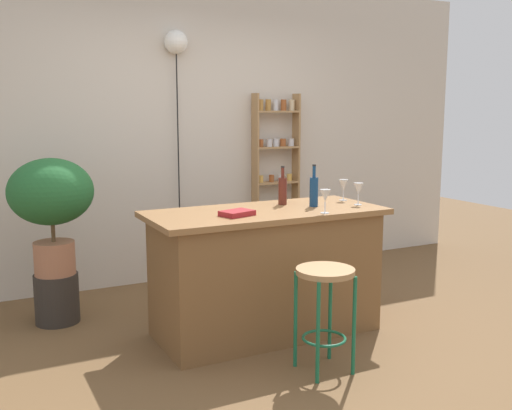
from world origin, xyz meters
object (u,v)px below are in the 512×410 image
(bar_stool, at_px, (325,294))
(bottle_vinegar, at_px, (314,191))
(spice_shelf, at_px, (276,183))
(plant_stool, at_px, (57,298))
(wine_glass_center, at_px, (343,185))
(cookbook, at_px, (237,213))
(wine_glass_left, at_px, (325,196))
(wine_glass_right, at_px, (358,189))
(potted_plant, at_px, (51,199))
(pendant_globe_light, at_px, (176,46))
(bottle_sauce_amber, at_px, (283,190))

(bar_stool, xyz_separation_m, bottle_vinegar, (0.36, 0.71, 0.53))
(spice_shelf, height_order, plant_stool, spice_shelf)
(bar_stool, bearing_deg, wine_glass_center, 49.66)
(bar_stool, height_order, cookbook, cookbook)
(wine_glass_left, bearing_deg, wine_glass_right, 24.24)
(wine_glass_left, bearing_deg, potted_plant, 143.64)
(spice_shelf, distance_m, cookbook, 2.02)
(pendant_globe_light, bearing_deg, wine_glass_center, -59.53)
(cookbook, relative_size, pendant_globe_light, 0.09)
(wine_glass_left, bearing_deg, pendant_globe_light, 102.12)
(bottle_vinegar, bearing_deg, bottle_sauce_amber, 131.00)
(bottle_sauce_amber, distance_m, wine_glass_center, 0.52)
(cookbook, bearing_deg, wine_glass_left, -34.61)
(wine_glass_left, xyz_separation_m, cookbook, (-0.58, 0.18, -0.10))
(spice_shelf, relative_size, wine_glass_center, 10.68)
(potted_plant, distance_m, pendant_globe_light, 1.84)
(spice_shelf, distance_m, bottle_sauce_amber, 1.52)
(wine_glass_left, distance_m, wine_glass_right, 0.46)
(wine_glass_left, height_order, wine_glass_center, same)
(wine_glass_right, bearing_deg, spice_shelf, 83.09)
(wine_glass_right, bearing_deg, pendant_globe_light, 116.15)
(bottle_sauce_amber, xyz_separation_m, wine_glass_center, (0.52, -0.04, 0.01))
(potted_plant, height_order, bottle_vinegar, potted_plant)
(wine_glass_left, height_order, cookbook, wine_glass_left)
(wine_glass_left, relative_size, pendant_globe_light, 0.07)
(wine_glass_center, bearing_deg, wine_glass_right, -96.67)
(wine_glass_center, bearing_deg, pendant_globe_light, 120.47)
(bar_stool, height_order, spice_shelf, spice_shelf)
(bottle_vinegar, distance_m, wine_glass_right, 0.34)
(wine_glass_right, bearing_deg, bar_stool, -138.22)
(spice_shelf, distance_m, plant_stool, 2.41)
(wine_glass_center, bearing_deg, plant_stool, 159.40)
(bottle_vinegar, bearing_deg, bar_stool, -116.95)
(potted_plant, distance_m, wine_glass_center, 2.20)
(potted_plant, distance_m, wine_glass_left, 2.01)
(bar_stool, distance_m, bottle_vinegar, 0.95)
(wine_glass_left, height_order, pendant_globe_light, pendant_globe_light)
(pendant_globe_light, bearing_deg, bottle_vinegar, -72.99)
(plant_stool, bearing_deg, spice_shelf, 15.60)
(bottle_vinegar, height_order, bottle_sauce_amber, bottle_vinegar)
(wine_glass_right, height_order, pendant_globe_light, pendant_globe_light)
(potted_plant, height_order, wine_glass_right, potted_plant)
(wine_glass_left, distance_m, cookbook, 0.61)
(spice_shelf, distance_m, potted_plant, 2.31)
(bottle_sauce_amber, xyz_separation_m, wine_glass_left, (0.07, -0.46, 0.01))
(spice_shelf, relative_size, wine_glass_right, 10.68)
(bottle_vinegar, relative_size, wine_glass_right, 1.87)
(spice_shelf, relative_size, bottle_sauce_amber, 6.10)
(bar_stool, bearing_deg, pendant_globe_light, 93.02)
(bottle_vinegar, distance_m, cookbook, 0.67)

